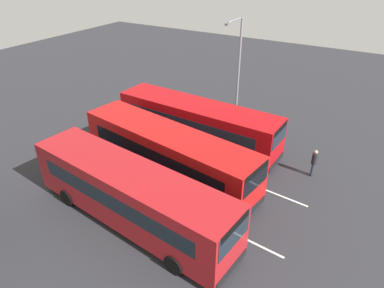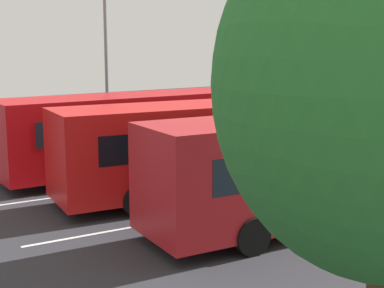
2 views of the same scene
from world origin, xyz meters
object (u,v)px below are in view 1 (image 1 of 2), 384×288
object	(u,v)px
bus_far_left	(131,194)
bus_center_left	(169,153)
pedestrian	(314,161)
bus_center_right	(198,123)
street_lamp	(238,65)

from	to	relation	value
bus_far_left	bus_center_left	distance (m)	4.15
pedestrian	bus_center_right	bearing A→B (deg)	5.85
pedestrian	bus_center_left	bearing A→B (deg)	35.31
bus_far_left	bus_center_left	size ratio (longest dim) A/B	1.00
bus_center_left	pedestrian	xyz separation A→B (m)	(7.30, 4.49, -0.63)
bus_center_left	street_lamp	world-z (taller)	street_lamp
bus_center_right	street_lamp	xyz separation A→B (m)	(0.71, 4.50, 2.91)
bus_center_right	pedestrian	world-z (taller)	bus_center_right
bus_far_left	bus_center_left	world-z (taller)	same
bus_far_left	pedestrian	size ratio (longest dim) A/B	6.62
bus_center_left	pedestrian	world-z (taller)	bus_center_left
bus_center_left	pedestrian	bearing A→B (deg)	40.04
bus_center_left	bus_center_right	size ratio (longest dim) A/B	1.01
pedestrian	street_lamp	xyz separation A→B (m)	(-7.08, 4.21, 3.54)
bus_center_left	bus_center_right	bearing A→B (deg)	105.06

